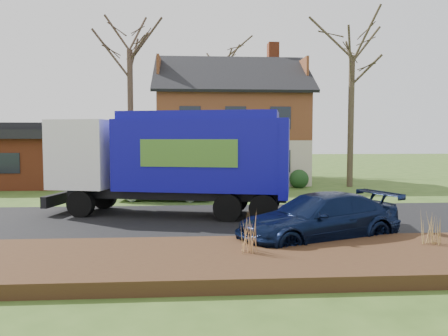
{
  "coord_description": "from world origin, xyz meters",
  "views": [
    {
      "loc": [
        -0.4,
        -14.76,
        2.87
      ],
      "look_at": [
        0.8,
        2.5,
        1.66
      ],
      "focal_mm": 35.0,
      "sensor_mm": 36.0,
      "label": 1
    }
  ],
  "objects": [
    {
      "name": "ranch_house",
      "position": [
        -12.0,
        13.0,
        1.81
      ],
      "size": [
        9.8,
        8.2,
        3.7
      ],
      "color": "#953E20",
      "rests_on": "ground"
    },
    {
      "name": "main_house",
      "position": [
        1.49,
        13.91,
        4.03
      ],
      "size": [
        12.95,
        8.95,
        9.26
      ],
      "color": "beige",
      "rests_on": "ground"
    },
    {
      "name": "silver_sedan",
      "position": [
        -1.75,
        5.29,
        0.74
      ],
      "size": [
        4.63,
        2.08,
        1.47
      ],
      "primitive_type": "imported",
      "rotation": [
        0.0,
        0.0,
        1.45
      ],
      "color": "#ACAEB4",
      "rests_on": "ground"
    },
    {
      "name": "tree_front_east",
      "position": [
        8.7,
        10.07,
        8.79
      ],
      "size": [
        3.89,
        3.89,
        10.81
      ],
      "color": "#463B2A",
      "rests_on": "ground"
    },
    {
      "name": "tree_back",
      "position": [
        1.71,
        21.92,
        10.41
      ],
      "size": [
        3.94,
        3.94,
        12.49
      ],
      "color": "#3C3024",
      "rests_on": "ground"
    },
    {
      "name": "navy_wagon",
      "position": [
        2.92,
        -3.4,
        0.68
      ],
      "size": [
        5.08,
        3.52,
        1.37
      ],
      "primitive_type": "imported",
      "rotation": [
        0.0,
        0.0,
        -1.19
      ],
      "color": "#0B1533",
      "rests_on": "ground"
    },
    {
      "name": "mulch_verge",
      "position": [
        0.0,
        -5.3,
        0.15
      ],
      "size": [
        80.0,
        3.5,
        0.3
      ],
      "primitive_type": "cube",
      "color": "#321A10",
      "rests_on": "ground"
    },
    {
      "name": "garbage_truck",
      "position": [
        -1.09,
        1.32,
        2.19
      ],
      "size": [
        9.16,
        4.32,
        3.79
      ],
      "rotation": [
        0.0,
        0.0,
        -0.23
      ],
      "color": "black",
      "rests_on": "ground"
    },
    {
      "name": "grass_clump_east",
      "position": [
        5.32,
        -4.7,
        0.71
      ],
      "size": [
        0.33,
        0.27,
        0.82
      ],
      "color": "olive",
      "rests_on": "mulch_verge"
    },
    {
      "name": "grass_clump_mid",
      "position": [
        0.77,
        -5.15,
        0.76
      ],
      "size": [
        0.33,
        0.27,
        0.92
      ],
      "color": "#AF7E4D",
      "rests_on": "mulch_verge"
    },
    {
      "name": "road",
      "position": [
        0.0,
        0.0,
        0.01
      ],
      "size": [
        80.0,
        7.0,
        0.02
      ],
      "primitive_type": "cube",
      "color": "black",
      "rests_on": "ground"
    },
    {
      "name": "ground",
      "position": [
        0.0,
        0.0,
        0.0
      ],
      "size": [
        120.0,
        120.0,
        0.0
      ],
      "primitive_type": "plane",
      "color": "#314B19",
      "rests_on": "ground"
    },
    {
      "name": "tree_front_west",
      "position": [
        -3.85,
        9.6,
        8.73
      ],
      "size": [
        3.57,
        3.57,
        10.6
      ],
      "color": "#443228",
      "rests_on": "ground"
    }
  ]
}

